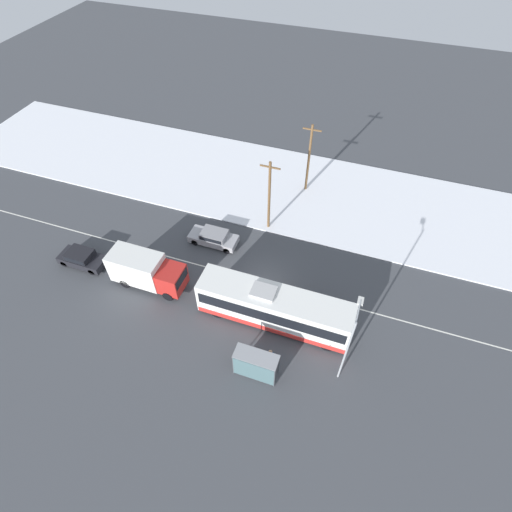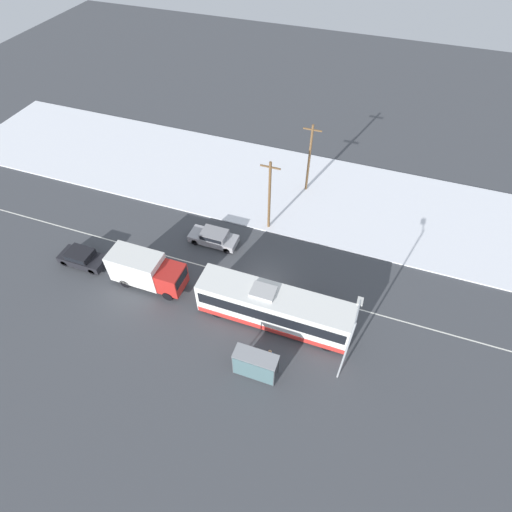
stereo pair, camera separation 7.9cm
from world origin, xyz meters
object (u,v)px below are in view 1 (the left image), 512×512
(utility_pole_roadside, at_px, (269,195))
(bus_shelter, at_px, (255,365))
(box_truck, at_px, (146,270))
(parked_car_near_truck, at_px, (82,258))
(city_bus, at_px, (274,308))
(sedan_car, at_px, (214,237))
(streetlamp, at_px, (350,340))
(pedestrian_at_stop, at_px, (270,356))
(utility_pole_snowlot, at_px, (309,158))

(utility_pole_roadside, bearing_deg, bus_shelter, -75.48)
(box_truck, relative_size, parked_car_near_truck, 1.51)
(city_bus, distance_m, sedan_car, 9.98)
(streetlamp, relative_size, utility_pole_roadside, 0.94)
(box_truck, bearing_deg, pedestrian_at_stop, -17.23)
(streetlamp, bearing_deg, sedan_car, 146.86)
(pedestrian_at_stop, height_order, utility_pole_snowlot, utility_pole_snowlot)
(sedan_car, height_order, streetlamp, streetlamp)
(utility_pole_roadside, height_order, utility_pole_snowlot, utility_pole_snowlot)
(parked_car_near_truck, height_order, pedestrian_at_stop, pedestrian_at_stop)
(city_bus, xyz_separation_m, parked_car_near_truck, (-17.59, 0.06, -0.89))
(parked_car_near_truck, relative_size, streetlamp, 0.59)
(streetlamp, relative_size, utility_pole_snowlot, 0.93)
(city_bus, height_order, box_truck, city_bus)
(box_truck, xyz_separation_m, bus_shelter, (11.21, -4.95, -0.02))
(bus_shelter, height_order, utility_pole_snowlot, utility_pole_snowlot)
(city_bus, bearing_deg, bus_shelter, -88.07)
(streetlamp, bearing_deg, box_truck, 171.06)
(sedan_car, bearing_deg, streetlamp, 146.86)
(utility_pole_snowlot, bearing_deg, bus_shelter, -84.96)
(city_bus, relative_size, sedan_car, 2.64)
(parked_car_near_truck, xyz_separation_m, pedestrian_at_stop, (18.46, -3.69, 0.32))
(parked_car_near_truck, xyz_separation_m, bus_shelter, (17.76, -4.95, 0.88))
(box_truck, xyz_separation_m, pedestrian_at_stop, (11.91, -3.69, -0.57))
(parked_car_near_truck, relative_size, pedestrian_at_stop, 2.26)
(city_bus, relative_size, utility_pole_roadside, 1.59)
(sedan_car, distance_m, streetlamp, 16.50)
(parked_car_near_truck, bearing_deg, streetlamp, -6.45)
(sedan_car, xyz_separation_m, pedestrian_at_stop, (8.61, -9.85, 0.37))
(box_truck, distance_m, pedestrian_at_stop, 12.48)
(sedan_car, xyz_separation_m, utility_pole_snowlot, (6.02, 10.40, 3.20))
(city_bus, xyz_separation_m, utility_pole_snowlot, (-1.73, 16.62, 2.26))
(bus_shelter, xyz_separation_m, utility_pole_roadside, (-3.82, 14.77, 2.22))
(box_truck, relative_size, pedestrian_at_stop, 3.42)
(utility_pole_roadside, bearing_deg, parked_car_near_truck, -144.83)
(bus_shelter, distance_m, streetlamp, 6.61)
(city_bus, bearing_deg, box_truck, 179.66)
(box_truck, xyz_separation_m, parked_car_near_truck, (-6.54, -0.00, -0.90))
(sedan_car, relative_size, parked_car_near_truck, 1.08)
(city_bus, xyz_separation_m, pedestrian_at_stop, (0.86, -3.63, -0.57))
(sedan_car, bearing_deg, parked_car_near_truck, 32.05)
(city_bus, xyz_separation_m, bus_shelter, (0.17, -4.89, -0.01))
(box_truck, bearing_deg, city_bus, -0.34)
(box_truck, distance_m, sedan_car, 7.05)
(parked_car_near_truck, bearing_deg, utility_pole_roadside, 35.17)
(parked_car_near_truck, distance_m, pedestrian_at_stop, 18.82)
(parked_car_near_truck, bearing_deg, box_truck, 0.03)
(streetlamp, distance_m, utility_pole_snowlot, 20.60)
(utility_pole_roadside, xyz_separation_m, utility_pole_snowlot, (1.93, 6.74, 0.05))
(sedan_car, relative_size, utility_pole_snowlot, 0.59)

